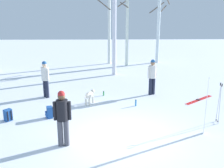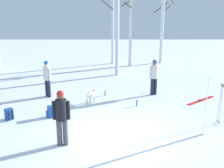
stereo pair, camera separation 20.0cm
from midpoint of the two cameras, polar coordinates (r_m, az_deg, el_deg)
ground_plane at (r=8.54m, az=2.23°, el=-11.58°), size 60.00×60.00×0.00m
person_0 at (r=7.83m, az=-10.43°, el=-6.55°), size 0.52×0.34×1.72m
person_1 at (r=12.59m, az=9.39°, el=1.97°), size 0.47×0.34×1.72m
person_2 at (r=12.46m, az=-13.70°, el=1.59°), size 0.40×0.39×1.72m
dog at (r=11.39m, az=-4.31°, el=-2.41°), size 0.43×0.85×0.57m
ski_pair_planted_0 at (r=8.88m, az=20.23°, el=-4.68°), size 0.11×0.22×1.95m
ski_pair_lying_1 at (r=12.53m, az=18.99°, el=-3.38°), size 1.60×1.32×0.05m
ski_poles_0 at (r=10.02m, az=22.82°, el=-3.76°), size 0.07×0.23×1.48m
backpack_0 at (r=10.23m, az=-12.97°, el=-5.94°), size 0.33×0.31×0.44m
backpack_1 at (r=10.44m, az=-21.19°, el=-6.19°), size 0.35×0.34×0.44m
water_bottle_0 at (r=12.53m, az=-1.23°, el=-2.06°), size 0.07×0.07×0.22m
water_bottle_1 at (r=11.20m, az=5.73°, el=-4.14°), size 0.06×0.06×0.28m
birch_tree_2 at (r=19.90m, az=0.18°, el=12.76°), size 1.46×1.37×5.58m
birch_tree_3 at (r=16.17m, az=1.31°, el=14.80°), size 1.51×1.57×7.03m
birch_tree_4 at (r=19.14m, az=4.15°, el=14.24°), size 1.30×1.25×6.71m
birch_tree_5 at (r=20.59m, az=10.98°, el=13.48°), size 1.52×1.52×6.42m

